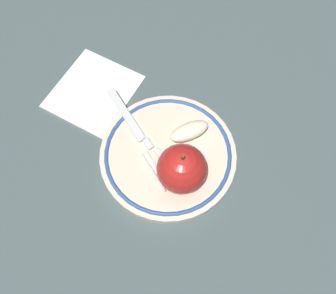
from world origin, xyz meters
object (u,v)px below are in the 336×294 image
object	(u,v)px
plate	(168,155)
fork	(138,132)
apple_slice_front	(189,131)
napkin_folded	(95,90)
apple_red_whole	(181,170)

from	to	relation	value
plate	fork	distance (m)	0.06
apple_slice_front	fork	xyz separation A→B (m)	(0.05, 0.05, -0.01)
plate	apple_slice_front	xyz separation A→B (m)	(0.00, -0.04, 0.02)
plate	napkin_folded	bearing A→B (deg)	3.18
apple_red_whole	apple_slice_front	xyz separation A→B (m)	(0.04, -0.06, -0.02)
apple_red_whole	napkin_folded	size ratio (longest dim) A/B	0.58
apple_red_whole	apple_slice_front	size ratio (longest dim) A/B	1.27
apple_red_whole	fork	xyz separation A→B (m)	(0.09, -0.00, -0.03)
apple_red_whole	apple_slice_front	world-z (taller)	apple_red_whole
napkin_folded	apple_slice_front	bearing A→B (deg)	-162.30
apple_slice_front	napkin_folded	size ratio (longest dim) A/B	0.46
napkin_folded	apple_red_whole	bearing A→B (deg)	178.68
apple_red_whole	napkin_folded	world-z (taller)	apple_red_whole
apple_red_whole	napkin_folded	distance (m)	0.21
plate	apple_red_whole	distance (m)	0.06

